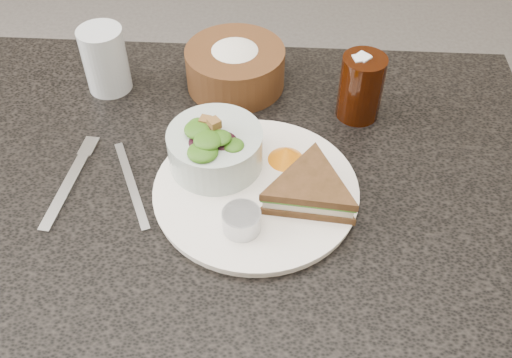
{
  "coord_description": "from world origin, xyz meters",
  "views": [
    {
      "loc": [
        0.09,
        -0.57,
        1.36
      ],
      "look_at": [
        0.06,
        -0.03,
        0.78
      ],
      "focal_mm": 40.0,
      "sensor_mm": 36.0,
      "label": 1
    }
  ],
  "objects": [
    {
      "name": "dining_table",
      "position": [
        0.0,
        0.0,
        0.38
      ],
      "size": [
        1.0,
        0.7,
        0.75
      ],
      "primitive_type": "cube",
      "color": "black",
      "rests_on": "floor"
    },
    {
      "name": "dressing_ramekin",
      "position": [
        0.05,
        -0.1,
        0.78
      ],
      "size": [
        0.07,
        0.07,
        0.03
      ],
      "primitive_type": "cylinder",
      "rotation": [
        0.0,
        0.0,
        -0.43
      ],
      "color": "#ADB0B6",
      "rests_on": "dinner_plate"
    },
    {
      "name": "bread_basket",
      "position": [
        0.01,
        0.23,
        0.8
      ],
      "size": [
        0.21,
        0.21,
        0.1
      ],
      "primitive_type": null,
      "rotation": [
        0.0,
        0.0,
        0.3
      ],
      "color": "#4E301C",
      "rests_on": "dining_table"
    },
    {
      "name": "orange_wedge",
      "position": [
        0.1,
        0.03,
        0.77
      ],
      "size": [
        0.08,
        0.08,
        0.02
      ],
      "primitive_type": "cone",
      "rotation": [
        0.0,
        0.0,
        0.62
      ],
      "color": "orange",
      "rests_on": "dinner_plate"
    },
    {
      "name": "water_glass",
      "position": [
        -0.21,
        0.21,
        0.81
      ],
      "size": [
        0.09,
        0.09,
        0.11
      ],
      "primitive_type": "cylinder",
      "rotation": [
        0.0,
        0.0,
        0.23
      ],
      "color": "silver",
      "rests_on": "dining_table"
    },
    {
      "name": "dinner_plate",
      "position": [
        0.06,
        -0.03,
        0.76
      ],
      "size": [
        0.29,
        0.29,
        0.01
      ],
      "primitive_type": "cylinder",
      "color": "white",
      "rests_on": "dining_table"
    },
    {
      "name": "fork",
      "position": [
        -0.21,
        -0.03,
        0.75
      ],
      "size": [
        0.03,
        0.17,
        0.0
      ],
      "primitive_type": "cube",
      "rotation": [
        0.0,
        0.0,
        -0.1
      ],
      "color": "#B4B4B5",
      "rests_on": "dining_table"
    },
    {
      "name": "sandwich",
      "position": [
        0.14,
        -0.04,
        0.78
      ],
      "size": [
        0.16,
        0.16,
        0.04
      ],
      "primitive_type": null,
      "rotation": [
        0.0,
        0.0,
        -0.09
      ],
      "color": "#54351D",
      "rests_on": "dinner_plate"
    },
    {
      "name": "cola_glass",
      "position": [
        0.21,
        0.16,
        0.81
      ],
      "size": [
        0.08,
        0.08,
        0.12
      ],
      "primitive_type": null,
      "rotation": [
        0.0,
        0.0,
        0.14
      ],
      "color": "black",
      "rests_on": "dining_table"
    },
    {
      "name": "salad_bowl",
      "position": [
        -0.0,
        0.02,
        0.8
      ],
      "size": [
        0.17,
        0.17,
        0.08
      ],
      "primitive_type": null,
      "rotation": [
        0.0,
        0.0,
        -0.32
      ],
      "color": "#ABBCB4",
      "rests_on": "dinner_plate"
    },
    {
      "name": "knife",
      "position": [
        -0.12,
        -0.02,
        0.75
      ],
      "size": [
        0.09,
        0.17,
        0.0
      ],
      "primitive_type": "cube",
      "rotation": [
        0.0,
        0.0,
        0.43
      ],
      "color": "#ABACAE",
      "rests_on": "dining_table"
    }
  ]
}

